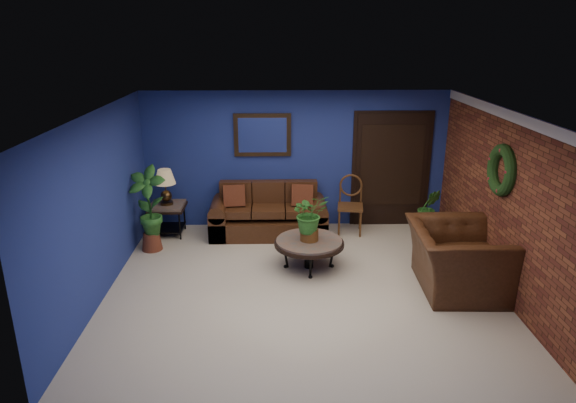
{
  "coord_description": "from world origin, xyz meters",
  "views": [
    {
      "loc": [
        -0.38,
        -6.58,
        3.51
      ],
      "look_at": [
        -0.19,
        0.55,
        1.11
      ],
      "focal_mm": 32.0,
      "sensor_mm": 36.0,
      "label": 1
    }
  ],
  "objects_px": {
    "side_chair": "(350,200)",
    "armchair": "(456,259)",
    "coffee_table": "(309,243)",
    "table_lamp": "(165,183)",
    "sofa": "(269,217)",
    "end_table": "(168,211)"
  },
  "relations": [
    {
      "from": "side_chair",
      "to": "armchair",
      "type": "bearing_deg",
      "value": -54.13
    },
    {
      "from": "armchair",
      "to": "table_lamp",
      "type": "bearing_deg",
      "value": 66.42
    },
    {
      "from": "sofa",
      "to": "armchair",
      "type": "distance_m",
      "value": 3.43
    },
    {
      "from": "sofa",
      "to": "end_table",
      "type": "bearing_deg",
      "value": -179.12
    },
    {
      "from": "coffee_table",
      "to": "table_lamp",
      "type": "xyz_separation_m",
      "value": [
        -2.43,
        1.42,
        0.57
      ]
    },
    {
      "from": "sofa",
      "to": "coffee_table",
      "type": "distance_m",
      "value": 1.58
    },
    {
      "from": "sofa",
      "to": "end_table",
      "type": "xyz_separation_m",
      "value": [
        -1.8,
        -0.03,
        0.13
      ]
    },
    {
      "from": "table_lamp",
      "to": "end_table",
      "type": "bearing_deg",
      "value": 0.0
    },
    {
      "from": "end_table",
      "to": "side_chair",
      "type": "distance_m",
      "value": 3.28
    },
    {
      "from": "sofa",
      "to": "coffee_table",
      "type": "height_order",
      "value": "sofa"
    },
    {
      "from": "coffee_table",
      "to": "side_chair",
      "type": "relative_size",
      "value": 1.03
    },
    {
      "from": "armchair",
      "to": "coffee_table",
      "type": "bearing_deg",
      "value": 72.36
    },
    {
      "from": "coffee_table",
      "to": "side_chair",
      "type": "bearing_deg",
      "value": 60.68
    },
    {
      "from": "coffee_table",
      "to": "end_table",
      "type": "height_order",
      "value": "end_table"
    },
    {
      "from": "sofa",
      "to": "side_chair",
      "type": "relative_size",
      "value": 1.98
    },
    {
      "from": "coffee_table",
      "to": "table_lamp",
      "type": "distance_m",
      "value": 2.87
    },
    {
      "from": "armchair",
      "to": "end_table",
      "type": "bearing_deg",
      "value": 66.42
    },
    {
      "from": "sofa",
      "to": "side_chair",
      "type": "height_order",
      "value": "side_chair"
    },
    {
      "from": "side_chair",
      "to": "armchair",
      "type": "relative_size",
      "value": 0.74
    },
    {
      "from": "table_lamp",
      "to": "armchair",
      "type": "bearing_deg",
      "value": -25.75
    },
    {
      "from": "table_lamp",
      "to": "side_chair",
      "type": "xyz_separation_m",
      "value": [
        3.27,
        0.08,
        -0.38
      ]
    },
    {
      "from": "coffee_table",
      "to": "table_lamp",
      "type": "relative_size",
      "value": 1.75
    }
  ]
}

